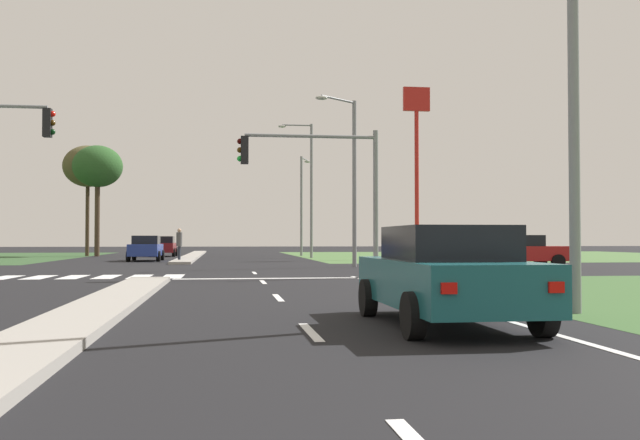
% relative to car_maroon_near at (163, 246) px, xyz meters
% --- Properties ---
extents(ground_plane, '(200.00, 200.00, 0.00)m').
position_rel_car_maroon_near_xyz_m(ground_plane, '(2.33, -25.39, -0.80)').
color(ground_plane, black).
extents(grass_verge_far_right, '(35.00, 35.00, 0.01)m').
position_rel_car_maroon_near_xyz_m(grass_verge_far_right, '(27.83, -0.89, -0.80)').
color(grass_verge_far_right, '#476B38').
rests_on(grass_verge_far_right, ground).
extents(median_island_near, '(1.20, 22.00, 0.14)m').
position_rel_car_maroon_near_xyz_m(median_island_near, '(2.33, -44.39, -0.73)').
color(median_island_near, gray).
rests_on(median_island_near, ground).
extents(median_island_far, '(1.20, 36.00, 0.14)m').
position_rel_car_maroon_near_xyz_m(median_island_far, '(2.33, -0.39, -0.73)').
color(median_island_far, gray).
rests_on(median_island_far, ground).
extents(lane_dash_second, '(0.14, 2.00, 0.01)m').
position_rel_car_maroon_near_xyz_m(lane_dash_second, '(5.83, -46.36, -0.79)').
color(lane_dash_second, silver).
rests_on(lane_dash_second, ground).
extents(lane_dash_third, '(0.14, 2.00, 0.01)m').
position_rel_car_maroon_near_xyz_m(lane_dash_third, '(5.83, -40.36, -0.79)').
color(lane_dash_third, silver).
rests_on(lane_dash_third, ground).
extents(lane_dash_fourth, '(0.14, 2.00, 0.01)m').
position_rel_car_maroon_near_xyz_m(lane_dash_fourth, '(5.83, -34.36, -0.79)').
color(lane_dash_fourth, silver).
rests_on(lane_dash_fourth, ground).
extents(lane_dash_fifth, '(0.14, 2.00, 0.01)m').
position_rel_car_maroon_near_xyz_m(lane_dash_fifth, '(5.83, -28.36, -0.79)').
color(lane_dash_fifth, silver).
rests_on(lane_dash_fifth, ground).
extents(edge_line_right, '(0.14, 24.00, 0.01)m').
position_rel_car_maroon_near_xyz_m(edge_line_right, '(9.18, -43.39, -0.79)').
color(edge_line_right, silver).
rests_on(edge_line_right, ground).
extents(stop_bar_near, '(6.40, 0.50, 0.01)m').
position_rel_car_maroon_near_xyz_m(stop_bar_near, '(6.13, -32.39, -0.79)').
color(stop_bar_near, silver).
rests_on(stop_bar_near, ground).
extents(crosswalk_bar_second, '(0.70, 2.80, 0.01)m').
position_rel_car_maroon_near_xyz_m(crosswalk_bar_second, '(-2.92, -30.59, -0.79)').
color(crosswalk_bar_second, silver).
rests_on(crosswalk_bar_second, ground).
extents(crosswalk_bar_third, '(0.70, 2.80, 0.01)m').
position_rel_car_maroon_near_xyz_m(crosswalk_bar_third, '(-1.77, -30.59, -0.79)').
color(crosswalk_bar_third, silver).
rests_on(crosswalk_bar_third, ground).
extents(crosswalk_bar_fourth, '(0.70, 2.80, 0.01)m').
position_rel_car_maroon_near_xyz_m(crosswalk_bar_fourth, '(-0.62, -30.59, -0.79)').
color(crosswalk_bar_fourth, silver).
rests_on(crosswalk_bar_fourth, ground).
extents(crosswalk_bar_fifth, '(0.70, 2.80, 0.01)m').
position_rel_car_maroon_near_xyz_m(crosswalk_bar_fifth, '(0.53, -30.59, -0.79)').
color(crosswalk_bar_fifth, silver).
rests_on(crosswalk_bar_fifth, ground).
extents(crosswalk_bar_sixth, '(0.70, 2.80, 0.01)m').
position_rel_car_maroon_near_xyz_m(crosswalk_bar_sixth, '(1.68, -30.59, -0.79)').
color(crosswalk_bar_sixth, silver).
rests_on(crosswalk_bar_sixth, ground).
extents(crosswalk_bar_seventh, '(0.70, 2.80, 0.01)m').
position_rel_car_maroon_near_xyz_m(crosswalk_bar_seventh, '(2.83, -30.59, -0.79)').
color(crosswalk_bar_seventh, silver).
rests_on(crosswalk_bar_seventh, ground).
extents(car_maroon_near, '(2.02, 4.52, 1.57)m').
position_rel_car_maroon_near_xyz_m(car_maroon_near, '(0.00, 0.00, 0.00)').
color(car_maroon_near, maroon).
rests_on(car_maroon_near, ground).
extents(car_teal_second, '(2.04, 4.64, 1.53)m').
position_rel_car_maroon_near_xyz_m(car_teal_second, '(7.99, -45.88, -0.01)').
color(car_teal_second, '#19565B').
rests_on(car_teal_second, ground).
extents(car_blue_third, '(1.97, 4.46, 1.55)m').
position_rel_car_maroon_near_xyz_m(car_blue_third, '(-0.09, -11.73, -0.01)').
color(car_blue_third, navy).
rests_on(car_blue_third, ground).
extents(car_red_fourth, '(4.31, 2.05, 1.53)m').
position_rel_car_maroon_near_xyz_m(car_red_fourth, '(18.53, -24.62, -0.02)').
color(car_red_fourth, '#A31919').
rests_on(car_red_fourth, ground).
extents(traffic_signal_near_right, '(4.96, 0.32, 5.18)m').
position_rel_car_maroon_near_xyz_m(traffic_signal_near_right, '(8.06, -31.99, 2.81)').
color(traffic_signal_near_right, gray).
rests_on(traffic_signal_near_right, ground).
extents(street_lamp_near, '(1.70, 1.61, 10.04)m').
position_rel_car_maroon_near_xyz_m(street_lamp_near, '(10.76, -44.57, 4.76)').
color(street_lamp_near, gray).
rests_on(street_lamp_near, ground).
extents(street_lamp_second, '(2.20, 1.75, 8.04)m').
position_rel_car_maroon_near_xyz_m(street_lamp_second, '(10.67, -23.03, 3.78)').
color(street_lamp_second, gray).
rests_on(street_lamp_second, ground).
extents(street_lamp_third, '(2.49, 0.28, 9.60)m').
position_rel_car_maroon_near_xyz_m(street_lamp_third, '(10.68, -6.16, 4.56)').
color(street_lamp_third, gray).
rests_on(street_lamp_third, ground).
extents(street_lamp_fourth, '(1.10, 2.24, 8.03)m').
position_rel_car_maroon_near_xyz_m(street_lamp_fourth, '(10.96, 0.57, 3.76)').
color(street_lamp_fourth, gray).
rests_on(street_lamp_fourth, ground).
extents(pedestrian_at_median, '(0.34, 0.34, 1.83)m').
position_rel_car_maroon_near_xyz_m(pedestrian_at_median, '(2.07, -14.28, 0.46)').
color(pedestrian_at_median, '#232833').
rests_on(pedestrian_at_median, median_island_far).
extents(fastfood_pole_sign, '(1.80, 0.40, 11.57)m').
position_rel_car_maroon_near_xyz_m(fastfood_pole_sign, '(17.49, -10.26, 7.64)').
color(fastfood_pole_sign, red).
rests_on(fastfood_pole_sign, ground).
extents(treeline_third, '(3.88, 3.88, 8.81)m').
position_rel_car_maroon_near_xyz_m(treeline_third, '(-6.09, 1.96, 6.31)').
color(treeline_third, '#423323').
rests_on(treeline_third, ground).
extents(treeline_fourth, '(3.83, 3.83, 8.66)m').
position_rel_car_maroon_near_xyz_m(treeline_fourth, '(-5.11, 0.63, 6.16)').
color(treeline_fourth, '#423323').
rests_on(treeline_fourth, ground).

